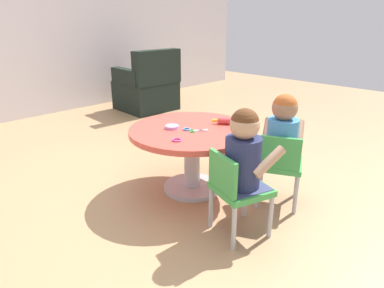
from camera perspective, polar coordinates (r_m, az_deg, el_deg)
ground_plane at (r=2.71m, az=0.00°, el=-7.36°), size 10.00×10.00×0.00m
back_wall at (r=4.99m, az=-27.18°, el=19.89°), size 8.00×0.12×2.80m
craft_table at (r=2.56m, az=0.00°, el=0.24°), size 0.92×0.92×0.49m
child_chair_left at (r=2.07m, az=7.35°, el=-7.36°), size 0.38×0.38×0.54m
seated_child_left at (r=1.99m, az=8.59°, el=-1.33°), size 0.41×0.36×0.51m
child_chair_right at (r=2.45m, az=14.23°, el=-3.27°), size 0.40×0.40×0.54m
seated_child_right at (r=2.41m, az=14.76°, el=2.04°), size 0.43×0.40×0.51m
armchair_dark at (r=4.96m, az=-7.34°, el=9.14°), size 0.75×0.76×0.85m
rolling_pin at (r=2.62m, az=5.85°, el=3.80°), size 0.15×0.20×0.05m
craft_scissors at (r=2.45m, az=0.64°, el=2.21°), size 0.14×0.12×0.01m
playdough_blob_0 at (r=2.52m, az=-3.33°, el=2.84°), size 0.10×0.10×0.02m
cookie_cutter_0 at (r=2.27m, az=-2.55°, el=0.68°), size 0.07×0.07×0.01m
cookie_cutter_1 at (r=2.48m, az=-0.89°, el=2.47°), size 0.06×0.06×0.01m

